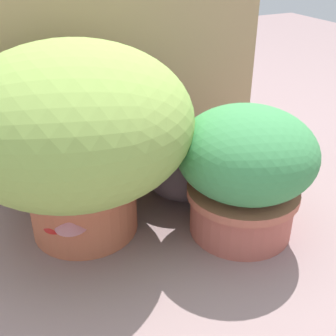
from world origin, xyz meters
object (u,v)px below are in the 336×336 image
(leafy_planter, at_px, (245,169))
(mushroom_ornament_pink, at_px, (71,225))
(grass_planter, at_px, (76,130))
(cat, at_px, (183,168))
(mushroom_ornament_red, at_px, (58,227))

(leafy_planter, height_order, mushroom_ornament_pink, leafy_planter)
(mushroom_ornament_pink, bearing_deg, grass_planter, 60.93)
(leafy_planter, relative_size, cat, 1.12)
(mushroom_ornament_red, bearing_deg, mushroom_ornament_pink, -51.52)
(grass_planter, relative_size, leafy_planter, 1.64)
(mushroom_ornament_red, xyz_separation_m, mushroom_ornament_pink, (0.03, -0.04, 0.02))
(leafy_planter, bearing_deg, grass_planter, 153.15)
(mushroom_ornament_red, distance_m, mushroom_ornament_pink, 0.05)
(mushroom_ornament_red, height_order, mushroom_ornament_pink, mushroom_ornament_pink)
(grass_planter, bearing_deg, cat, 1.94)
(cat, distance_m, mushroom_ornament_red, 0.45)
(leafy_planter, relative_size, mushroom_ornament_pink, 2.68)
(mushroom_ornament_red, bearing_deg, grass_planter, 40.14)
(leafy_planter, distance_m, cat, 0.25)
(leafy_planter, relative_size, mushroom_ornament_red, 3.09)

